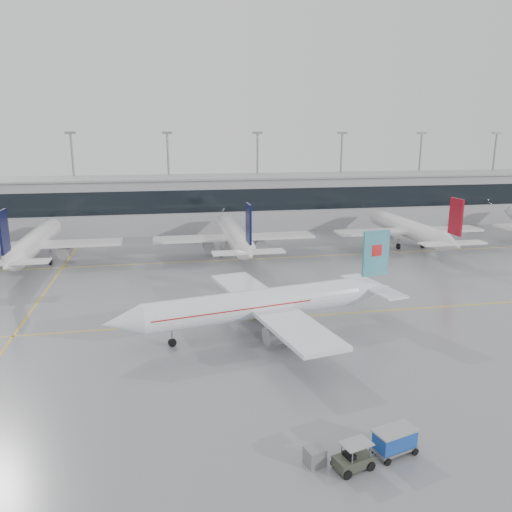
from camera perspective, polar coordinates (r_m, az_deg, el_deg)
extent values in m
plane|color=gray|center=(61.76, 2.09, -7.13)|extent=(320.00, 320.00, 0.00)
cube|color=gold|center=(61.75, 2.09, -7.12)|extent=(120.00, 0.25, 0.01)
cube|color=gold|center=(89.93, -2.14, -0.41)|extent=(120.00, 0.25, 0.01)
cube|color=gold|center=(76.48, -23.19, -4.11)|extent=(0.25, 60.00, 0.01)
cube|color=#98989C|center=(120.01, -4.48, 6.06)|extent=(180.00, 15.00, 12.00)
cube|color=black|center=(112.37, -4.06, 6.31)|extent=(180.00, 0.20, 5.00)
cube|color=gray|center=(119.34, -4.53, 9.01)|extent=(182.00, 16.00, 0.40)
cylinder|color=gray|center=(126.32, -20.03, 7.94)|extent=(0.50, 0.50, 22.00)
cube|color=gray|center=(125.84, -20.46, 13.06)|extent=(2.40, 1.00, 0.60)
cylinder|color=gray|center=(124.73, -9.91, 8.50)|extent=(0.50, 0.50, 22.00)
cube|color=gray|center=(124.24, -10.13, 13.69)|extent=(2.40, 1.00, 0.60)
cylinder|color=gray|center=(126.99, 0.17, 8.79)|extent=(0.50, 0.50, 22.00)
cube|color=gray|center=(126.52, 0.17, 13.90)|extent=(2.40, 1.00, 0.60)
cylinder|color=gray|center=(132.91, 9.64, 8.82)|extent=(0.50, 0.50, 22.00)
cube|color=gray|center=(132.45, 9.84, 13.70)|extent=(2.40, 1.00, 0.60)
cylinder|color=gray|center=(142.02, 18.09, 8.65)|extent=(0.50, 0.50, 22.00)
cube|color=gray|center=(141.59, 18.44, 13.20)|extent=(2.40, 1.00, 0.60)
cylinder|color=gray|center=(153.76, 25.38, 8.35)|extent=(0.50, 0.50, 22.00)
cube|color=gray|center=(153.37, 25.83, 12.54)|extent=(2.40, 1.00, 0.60)
cylinder|color=white|center=(56.04, -0.05, -5.54)|extent=(25.30, 8.21, 3.30)
cone|color=white|center=(52.66, -15.03, -7.32)|extent=(4.57, 4.02, 3.30)
cone|color=white|center=(63.15, 13.01, -3.66)|extent=(6.14, 4.34, 3.30)
cube|color=white|center=(56.72, 1.36, -5.73)|extent=(10.29, 27.69, 0.45)
cube|color=white|center=(63.18, 13.18, -3.37)|extent=(4.82, 10.82, 0.25)
cube|color=teal|center=(62.22, 13.54, 0.32)|extent=(3.60, 1.06, 5.63)
cylinder|color=gray|center=(52.99, 2.94, -8.92)|extent=(3.94, 2.77, 2.10)
cylinder|color=gray|center=(61.22, -0.88, -5.72)|extent=(3.94, 2.77, 2.10)
cylinder|color=gray|center=(54.25, -9.58, -9.06)|extent=(0.20, 0.20, 1.39)
cylinder|color=black|center=(54.52, -9.55, -9.73)|extent=(0.94, 0.47, 0.90)
cylinder|color=gray|center=(55.55, 3.39, -8.21)|extent=(0.24, 0.24, 1.39)
cylinder|color=black|center=(55.82, 3.38, -8.88)|extent=(1.17, 0.66, 1.10)
cylinder|color=gray|center=(59.96, 1.24, -6.50)|extent=(0.24, 0.24, 1.39)
cylinder|color=black|center=(60.21, 1.23, -7.12)|extent=(1.17, 0.66, 1.10)
cube|color=#B70F0F|center=(62.13, 13.56, 0.66)|extent=(1.46, 0.72, 1.40)
cube|color=#B70F0F|center=(54.98, -2.96, -5.72)|extent=(18.30, 6.83, 0.12)
cylinder|color=white|center=(95.61, -23.87, 1.59)|extent=(3.59, 27.36, 3.59)
cone|color=white|center=(110.67, -22.11, 3.28)|extent=(3.59, 4.00, 3.59)
cone|color=white|center=(80.04, -26.41, -0.85)|extent=(3.59, 5.60, 3.59)
cube|color=white|center=(94.26, -24.04, 1.17)|extent=(29.64, 5.00, 0.45)
cube|color=white|center=(79.78, -26.47, -0.68)|extent=(11.40, 2.80, 0.25)
cube|color=black|center=(78.70, -26.86, 2.50)|extent=(0.35, 3.60, 6.12)
cylinder|color=gray|center=(96.27, -26.66, 0.22)|extent=(2.10, 3.60, 2.10)
cylinder|color=gray|center=(94.04, -21.05, 0.48)|extent=(2.10, 3.60, 2.10)
cylinder|color=gray|center=(106.32, -22.49, 1.43)|extent=(0.20, 0.20, 1.56)
cylinder|color=black|center=(106.48, -22.45, 1.02)|extent=(0.30, 0.90, 0.90)
cylinder|color=gray|center=(94.39, -25.59, -0.27)|extent=(0.24, 0.24, 1.56)
cylinder|color=black|center=(94.56, -25.54, -0.72)|extent=(0.45, 1.10, 1.10)
cylinder|color=gray|center=(93.16, -22.50, -0.13)|extent=(0.24, 0.24, 1.56)
cylinder|color=black|center=(93.34, -22.46, -0.59)|extent=(0.45, 1.10, 1.10)
cylinder|color=white|center=(93.93, -2.62, 2.57)|extent=(3.59, 27.36, 3.59)
cone|color=white|center=(109.22, -3.79, 4.14)|extent=(3.59, 4.00, 3.59)
cone|color=white|center=(78.02, -0.89, 0.26)|extent=(3.59, 5.60, 3.59)
cube|color=white|center=(92.55, -2.48, 2.15)|extent=(29.64, 5.00, 0.45)
cube|color=white|center=(77.76, -0.87, 0.44)|extent=(11.40, 2.80, 0.25)
cube|color=black|center=(76.64, -0.85, 3.73)|extent=(0.35, 3.60, 6.12)
cylinder|color=gray|center=(92.80, -5.45, 1.19)|extent=(2.10, 3.60, 2.10)
cylinder|color=gray|center=(94.13, 0.38, 1.43)|extent=(2.10, 3.60, 2.10)
cylinder|color=gray|center=(104.81, -3.44, 2.30)|extent=(0.20, 0.20, 1.56)
cylinder|color=black|center=(104.97, -3.43, 1.89)|extent=(0.30, 0.90, 0.90)
cylinder|color=gray|center=(91.69, -3.99, 0.69)|extent=(0.24, 0.24, 1.56)
cylinder|color=black|center=(91.87, -3.98, 0.22)|extent=(0.45, 1.10, 1.10)
cylinder|color=gray|center=(92.42, -0.78, 0.83)|extent=(0.24, 0.24, 1.56)
cylinder|color=black|center=(92.60, -0.78, 0.36)|extent=(0.45, 1.10, 1.10)
cylinder|color=white|center=(104.66, 16.74, 3.16)|extent=(3.59, 27.36, 3.59)
cone|color=white|center=(118.57, 13.29, 4.56)|extent=(3.59, 4.00, 3.59)
cone|color=white|center=(90.65, 21.47, 1.21)|extent=(3.59, 5.60, 3.59)
cube|color=white|center=(103.42, 17.10, 2.79)|extent=(29.64, 5.00, 0.45)
cube|color=white|center=(90.43, 21.55, 1.37)|extent=(11.40, 2.80, 0.25)
cube|color=maroon|center=(89.47, 21.88, 4.19)|extent=(0.35, 3.60, 6.12)
cylinder|color=gray|center=(102.01, 14.53, 1.95)|extent=(2.10, 3.60, 2.10)
cylinder|color=gray|center=(106.43, 19.21, 2.10)|extent=(2.10, 3.60, 2.10)
cylinder|color=gray|center=(114.52, 14.23, 2.88)|extent=(0.20, 0.20, 1.56)
cylinder|color=black|center=(114.67, 14.21, 2.50)|extent=(0.30, 0.90, 0.90)
cylinder|color=gray|center=(101.77, 15.98, 1.50)|extent=(0.24, 0.24, 1.56)
cylinder|color=black|center=(101.93, 15.95, 1.07)|extent=(0.45, 1.10, 1.10)
cylinder|color=gray|center=(104.19, 18.54, 1.59)|extent=(0.24, 0.24, 1.56)
cylinder|color=black|center=(104.34, 18.51, 1.17)|extent=(0.45, 1.10, 1.10)
cone|color=white|center=(136.53, 26.90, 4.61)|extent=(3.59, 4.00, 3.59)
cube|color=#33392D|center=(36.92, 11.02, -21.99)|extent=(2.87, 2.05, 0.75)
cube|color=gray|center=(36.31, 11.41, -20.27)|extent=(2.35, 1.90, 0.06)
cube|color=black|center=(36.47, 10.63, -21.54)|extent=(0.75, 0.98, 0.43)
cylinder|color=gray|center=(37.98, 13.51, -21.10)|extent=(1.27, 0.44, 0.09)
cylinder|color=gray|center=(35.83, 10.96, -21.75)|extent=(0.09, 0.09, 0.97)
cylinder|color=gray|center=(36.59, 9.76, -20.85)|extent=(0.09, 0.09, 0.97)
cylinder|color=gray|center=(36.63, 12.97, -20.98)|extent=(0.09, 0.09, 0.97)
cylinder|color=gray|center=(37.37, 11.75, -20.13)|extent=(0.09, 0.09, 0.97)
cylinder|color=black|center=(36.14, 10.40, -23.37)|extent=(0.68, 0.38, 0.65)
cylinder|color=black|center=(37.04, 9.00, -22.28)|extent=(0.68, 0.38, 0.65)
cylinder|color=black|center=(37.15, 12.99, -22.36)|extent=(0.68, 0.38, 0.65)
cylinder|color=black|center=(38.02, 11.56, -21.34)|extent=(0.68, 0.38, 0.65)
cube|color=gray|center=(38.96, 15.51, -20.38)|extent=(3.41, 2.34, 0.19)
cube|color=#1842A1|center=(38.56, 15.58, -19.48)|extent=(3.18, 2.19, 1.24)
cube|color=gray|center=(38.20, 15.65, -18.63)|extent=(3.44, 2.44, 0.10)
cylinder|color=black|center=(37.90, 14.81, -21.78)|extent=(0.55, 0.32, 0.52)
cylinder|color=black|center=(38.85, 13.21, -20.70)|extent=(0.55, 0.32, 0.52)
cylinder|color=black|center=(39.36, 17.73, -20.53)|extent=(0.55, 0.32, 0.52)
cylinder|color=black|center=(40.27, 16.11, -19.54)|extent=(0.55, 0.32, 0.52)
cube|color=slate|center=(36.87, 6.73, -21.79)|extent=(1.51, 1.45, 1.26)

